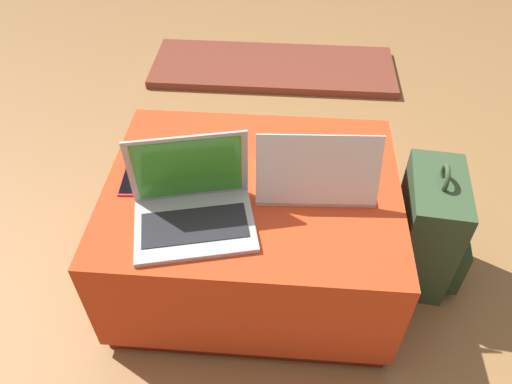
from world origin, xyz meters
TOP-DOWN VIEW (x-y plane):
  - ground_plane at (0.00, 0.00)m, footprint 14.00×14.00m
  - ottoman at (0.00, 0.00)m, footprint 0.95×0.75m
  - laptop_near at (-0.16, -0.16)m, footprint 0.40×0.32m
  - laptop_far at (0.19, -0.00)m, footprint 0.38×0.25m
  - cell_phone at (-0.39, -0.01)m, footprint 0.07×0.14m
  - backpack at (0.62, 0.06)m, footprint 0.26×0.34m
  - fireplace_hearth at (0.00, 1.45)m, footprint 1.40×0.50m

SIDE VIEW (x-z plane):
  - ground_plane at x=0.00m, z-range 0.00..0.00m
  - fireplace_hearth at x=0.00m, z-range 0.00..0.04m
  - backpack at x=0.62m, z-range -0.04..0.48m
  - ottoman at x=0.00m, z-range 0.00..0.45m
  - cell_phone at x=-0.39m, z-range 0.45..0.46m
  - laptop_far at x=0.19m, z-range 0.39..0.62m
  - laptop_near at x=-0.16m, z-range 0.38..0.64m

